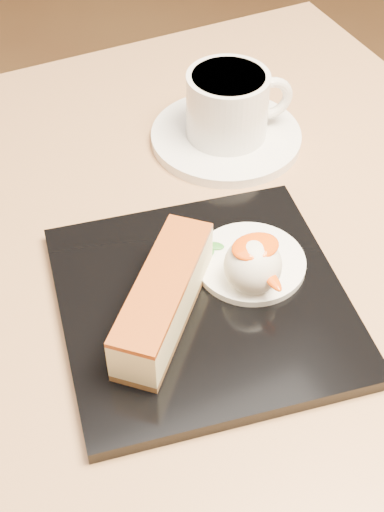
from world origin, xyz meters
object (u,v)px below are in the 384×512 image
cheesecake (164,298)px  coffee_cup (229,104)px  table (151,427)px  saucer (226,137)px  dessert_plate (203,303)px  ice_cream_scoop (253,265)px

cheesecake → coffee_cup: coffee_cup is taller
table → cheesecake: size_ratio=6.56×
table → saucer: 0.29m
coffee_cup → dessert_plate: bearing=-112.4°
table → ice_cream_scoop: 0.21m
table → cheesecake: 0.19m
saucer → dessert_plate: bearing=-121.9°
saucer → cheesecake: bearing=-128.3°
dessert_plate → cheesecake: 0.04m
coffee_cup → ice_cream_scoop: bearing=-102.2°
cheesecake → ice_cream_scoop: size_ratio=2.69×
saucer → ice_cream_scoop: bearing=-111.7°
cheesecake → saucer: 0.25m
table → saucer: size_ratio=5.33×
table → dessert_plate: bearing=-7.6°
cheesecake → coffee_cup: 0.25m
ice_cream_scoop → table: bearing=172.6°
coffee_cup → table: bearing=-122.9°
table → cheesecake: cheesecake is taller
dessert_plate → ice_cream_scoop: ice_cream_scoop is taller
dessert_plate → ice_cream_scoop: bearing=-7.1°
cheesecake → saucer: cheesecake is taller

